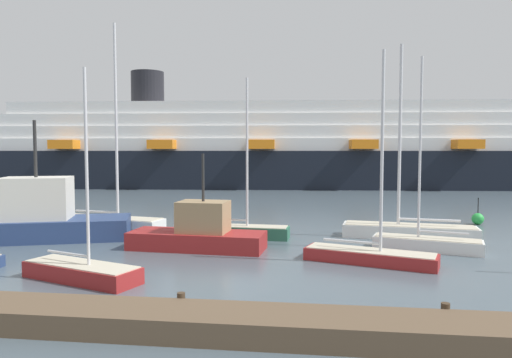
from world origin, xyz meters
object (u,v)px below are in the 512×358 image
object	(u,v)px
sailboat_0	(111,218)
sailboat_1	(82,270)
fishing_boat_2	(199,233)
channel_buoy_1	(478,219)
cruise_ship	(262,150)
sailboat_2	(240,229)
sailboat_6	(370,253)
sailboat_7	(427,241)
sailboat_4	(409,228)
fishing_boat_0	(43,217)
channel_buoy_0	(19,214)

from	to	relation	value
sailboat_0	sailboat_1	size ratio (longest dim) A/B	1.61
fishing_boat_2	channel_buoy_1	size ratio (longest dim) A/B	3.84
channel_buoy_1	cruise_ship	distance (m)	35.89
sailboat_2	sailboat_6	bearing A→B (deg)	-34.13
sailboat_7	sailboat_4	bearing A→B (deg)	-69.50
sailboat_4	fishing_boat_0	distance (m)	20.40
sailboat_0	fishing_boat_0	world-z (taller)	sailboat_0
sailboat_4	channel_buoy_0	world-z (taller)	sailboat_4
sailboat_0	channel_buoy_1	bearing A→B (deg)	20.88
sailboat_7	cruise_ship	size ratio (longest dim) A/B	0.11
sailboat_7	channel_buoy_0	distance (m)	27.54
sailboat_1	sailboat_6	bearing A→B (deg)	39.90
sailboat_7	fishing_boat_0	size ratio (longest dim) A/B	1.01
fishing_boat_0	cruise_ship	xyz separation A→B (m)	(7.87, 39.21, 3.77)
channel_buoy_0	channel_buoy_1	bearing A→B (deg)	2.62
sailboat_1	channel_buoy_0	xyz separation A→B (m)	(-12.28, 14.32, -0.03)
sailboat_2	fishing_boat_2	world-z (taller)	sailboat_2
fishing_boat_0	cruise_ship	world-z (taller)	cruise_ship
sailboat_7	sailboat_0	bearing A→B (deg)	2.23
sailboat_1	sailboat_7	world-z (taller)	sailboat_7
sailboat_2	channel_buoy_1	distance (m)	16.37
sailboat_6	fishing_boat_2	distance (m)	8.36
sailboat_0	fishing_boat_0	bearing A→B (deg)	-103.69
fishing_boat_0	channel_buoy_1	world-z (taller)	fishing_boat_0
sailboat_0	sailboat_1	xyz separation A→B (m)	(4.16, -11.64, -0.19)
channel_buoy_0	sailboat_4	bearing A→B (deg)	-8.80
sailboat_0	fishing_boat_2	distance (m)	9.19
sailboat_4	sailboat_2	bearing A→B (deg)	14.60
sailboat_4	fishing_boat_0	world-z (taller)	sailboat_4
fishing_boat_2	fishing_boat_0	bearing A→B (deg)	175.73
sailboat_0	channel_buoy_1	distance (m)	24.11
sailboat_2	sailboat_4	distance (m)	9.51
sailboat_6	cruise_ship	xyz separation A→B (m)	(-9.48, 42.44, 4.57)
sailboat_0	sailboat_6	bearing A→B (deg)	-15.07
channel_buoy_1	sailboat_6	bearing A→B (deg)	-125.69
sailboat_2	sailboat_4	xyz separation A→B (m)	(9.46, 1.02, 0.08)
sailboat_6	fishing_boat_2	size ratio (longest dim) A/B	1.33
sailboat_2	fishing_boat_2	xyz separation A→B (m)	(-1.52, -3.24, 0.36)
sailboat_2	fishing_boat_2	size ratio (longest dim) A/B	1.30
channel_buoy_0	sailboat_0	bearing A→B (deg)	-18.24
fishing_boat_2	sailboat_6	bearing A→B (deg)	-8.69
sailboat_0	sailboat_7	xyz separation A→B (m)	(18.45, -4.56, -0.14)
fishing_boat_0	fishing_boat_2	world-z (taller)	fishing_boat_0
channel_buoy_1	cruise_ship	xyz separation A→B (m)	(-17.86, 30.78, 4.62)
cruise_ship	sailboat_7	bearing A→B (deg)	-76.64
sailboat_0	sailboat_7	size ratio (longest dim) A/B	1.35
sailboat_4	cruise_ship	xyz separation A→B (m)	(-12.32, 36.32, 4.45)
sailboat_4	sailboat_0	bearing A→B (deg)	4.06
sailboat_2	cruise_ship	xyz separation A→B (m)	(-2.87, 37.34, 4.53)
sailboat_1	sailboat_6	xyz separation A→B (m)	(11.22, 4.12, 0.03)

